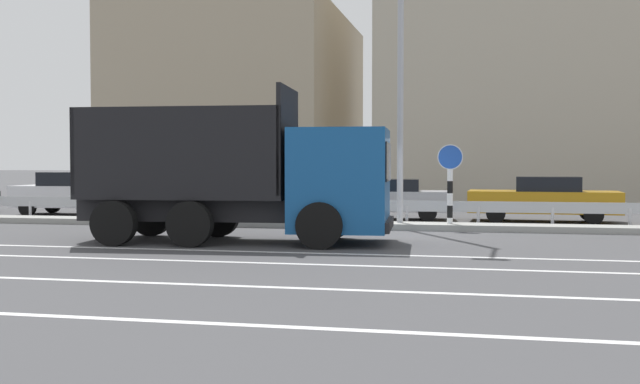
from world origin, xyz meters
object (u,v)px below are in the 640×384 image
Objects in this scene: parked_car_3 at (390,198)px; parked_car_2 at (214,195)px; dump_truck at (276,185)px; parked_car_4 at (544,199)px; street_lamp_1 at (400,22)px; median_road_sign at (450,185)px; parked_car_1 at (72,193)px.

parked_car_2 is at bearing 88.21° from parked_car_3.
dump_truck is at bearing -149.65° from parked_car_2.
parked_car_4 is at bearing -94.02° from parked_car_3.
parked_car_2 is (-4.30, 7.51, -0.59)m from dump_truck.
dump_truck is 1.81× the size of parked_car_3.
parked_car_4 is (6.77, 7.88, -0.62)m from dump_truck.
dump_truck is at bearing -120.32° from street_lamp_1.
street_lamp_1 is at bearing 133.06° from parked_car_4.
street_lamp_1 is at bearing -173.94° from parked_car_3.
street_lamp_1 is (-1.43, -0.02, 4.64)m from median_road_sign.
parked_car_1 is (-13.79, 3.48, -0.48)m from median_road_sign.
parked_car_3 is (-2.11, 3.55, -0.56)m from median_road_sign.
parked_car_4 is at bearing 51.60° from median_road_sign.
parked_car_2 is 6.11m from parked_car_3.
dump_truck reaches higher than parked_car_4.
parked_car_1 is at bearing 85.71° from parked_car_3.
parked_car_3 is (11.68, 0.08, -0.08)m from parked_car_1.
parked_car_1 is 0.86× the size of parked_car_2.
median_road_sign reaches higher than parked_car_3.
parked_car_1 reaches higher than parked_car_3.
dump_truck is 10.41m from parked_car_4.
street_lamp_1 is at bearing -179.03° from median_road_sign.
parked_car_1 is at bearing 165.85° from median_road_sign.
median_road_sign is 8.85m from parked_car_2.
street_lamp_1 reaches higher than parked_car_1.
parked_car_4 is (4.29, 3.63, -5.16)m from street_lamp_1.
median_road_sign is (3.91, 4.27, -0.10)m from dump_truck.
parked_car_3 is at bearing 87.13° from parked_car_1.
parked_car_4 is (2.86, 3.61, -0.52)m from median_road_sign.
parked_car_1 is at bearing 93.27° from parked_car_4.
street_lamp_1 is 2.60× the size of parked_car_1.
median_road_sign is 0.51× the size of parked_car_4.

